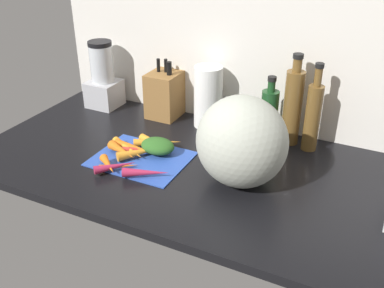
% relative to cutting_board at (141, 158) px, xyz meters
% --- Properties ---
extents(ground_plane, '(1.70, 0.80, 0.03)m').
position_rel_cutting_board_xyz_m(ground_plane, '(0.24, 0.06, -0.02)').
color(ground_plane, black).
extents(wall_back, '(1.70, 0.03, 0.60)m').
position_rel_cutting_board_xyz_m(wall_back, '(0.24, 0.45, 0.30)').
color(wall_back, silver).
rests_on(wall_back, ground_plane).
extents(cutting_board, '(0.33, 0.26, 0.01)m').
position_rel_cutting_board_xyz_m(cutting_board, '(0.00, 0.00, 0.00)').
color(cutting_board, '#2D51B7').
rests_on(cutting_board, ground_plane).
extents(carrot_0, '(0.14, 0.08, 0.04)m').
position_rel_cutting_board_xyz_m(carrot_0, '(-0.07, -0.02, 0.02)').
color(carrot_0, orange).
rests_on(carrot_0, cutting_board).
extents(carrot_1, '(0.15, 0.10, 0.03)m').
position_rel_cutting_board_xyz_m(carrot_1, '(0.08, -0.10, 0.02)').
color(carrot_1, '#B2264C').
rests_on(carrot_1, cutting_board).
extents(carrot_2, '(0.11, 0.09, 0.03)m').
position_rel_cutting_board_xyz_m(carrot_2, '(-0.06, -0.11, 0.02)').
color(carrot_2, orange).
rests_on(carrot_2, cutting_board).
extents(carrot_3, '(0.12, 0.08, 0.03)m').
position_rel_cutting_board_xyz_m(carrot_3, '(-0.02, 0.03, 0.02)').
color(carrot_3, red).
rests_on(carrot_3, cutting_board).
extents(carrot_4, '(0.17, 0.09, 0.03)m').
position_rel_cutting_board_xyz_m(carrot_4, '(-0.06, 0.01, 0.02)').
color(carrot_4, orange).
rests_on(carrot_4, cutting_board).
extents(carrot_5, '(0.17, 0.04, 0.03)m').
position_rel_cutting_board_xyz_m(carrot_5, '(-0.04, 0.03, 0.02)').
color(carrot_5, orange).
rests_on(carrot_5, cutting_board).
extents(carrot_6, '(0.12, 0.13, 0.03)m').
position_rel_cutting_board_xyz_m(carrot_6, '(-0.03, -0.11, 0.02)').
color(carrot_6, '#B2264C').
rests_on(carrot_6, cutting_board).
extents(carrot_7, '(0.17, 0.11, 0.03)m').
position_rel_cutting_board_xyz_m(carrot_7, '(0.01, 0.10, 0.02)').
color(carrot_7, orange).
rests_on(carrot_7, cutting_board).
extents(carrot_8, '(0.14, 0.16, 0.03)m').
position_rel_cutting_board_xyz_m(carrot_8, '(-0.00, 0.01, 0.02)').
color(carrot_8, orange).
rests_on(carrot_8, cutting_board).
extents(carrot_9, '(0.13, 0.05, 0.03)m').
position_rel_cutting_board_xyz_m(carrot_9, '(-0.00, 0.09, 0.02)').
color(carrot_9, orange).
rests_on(carrot_9, cutting_board).
extents(carrot_10, '(0.12, 0.09, 0.02)m').
position_rel_cutting_board_xyz_m(carrot_10, '(-0.02, -0.10, 0.01)').
color(carrot_10, orange).
rests_on(carrot_10, cutting_board).
extents(carrot_greens_pile, '(0.13, 0.10, 0.05)m').
position_rel_cutting_board_xyz_m(carrot_greens_pile, '(0.04, 0.06, 0.03)').
color(carrot_greens_pile, '#2D6023').
rests_on(carrot_greens_pile, cutting_board).
extents(winter_squash, '(0.29, 0.27, 0.30)m').
position_rel_cutting_board_xyz_m(winter_squash, '(0.37, 0.02, 0.15)').
color(winter_squash, '#B2B7A8').
rests_on(winter_squash, ground_plane).
extents(knife_block, '(0.13, 0.14, 0.25)m').
position_rel_cutting_board_xyz_m(knife_block, '(-0.11, 0.37, 0.09)').
color(knife_block, olive).
rests_on(knife_block, ground_plane).
extents(blender_appliance, '(0.13, 0.13, 0.29)m').
position_rel_cutting_board_xyz_m(blender_appliance, '(-0.40, 0.34, 0.12)').
color(blender_appliance, '#B2B2B7').
rests_on(blender_appliance, ground_plane).
extents(paper_towel_roll, '(0.11, 0.11, 0.25)m').
position_rel_cutting_board_xyz_m(paper_towel_roll, '(0.10, 0.36, 0.12)').
color(paper_towel_roll, white).
rests_on(paper_towel_roll, ground_plane).
extents(bottle_0, '(0.06, 0.06, 0.26)m').
position_rel_cutting_board_xyz_m(bottle_0, '(0.36, 0.33, 0.10)').
color(bottle_0, '#19421E').
rests_on(bottle_0, ground_plane).
extents(bottle_1, '(0.07, 0.07, 0.35)m').
position_rel_cutting_board_xyz_m(bottle_1, '(0.44, 0.36, 0.15)').
color(bottle_1, brown).
rests_on(bottle_1, ground_plane).
extents(bottle_2, '(0.06, 0.06, 0.33)m').
position_rel_cutting_board_xyz_m(bottle_2, '(0.52, 0.34, 0.13)').
color(bottle_2, brown).
rests_on(bottle_2, ground_plane).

